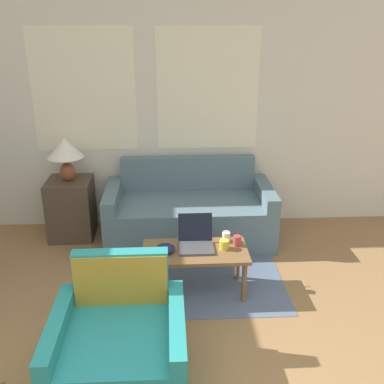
# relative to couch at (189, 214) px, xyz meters

# --- Properties ---
(wall_back) EXTENTS (6.31, 0.06, 2.60)m
(wall_back) POSITION_rel_couch_xyz_m (-0.36, 0.44, 1.03)
(wall_back) COLOR silver
(wall_back) RESTS_ON ground_plane
(rug) EXTENTS (1.63, 1.84, 0.01)m
(rug) POSITION_rel_couch_xyz_m (0.00, -0.56, -0.27)
(rug) COLOR slate
(rug) RESTS_ON ground_plane
(couch) EXTENTS (1.77, 0.84, 0.84)m
(couch) POSITION_rel_couch_xyz_m (0.00, 0.00, 0.00)
(couch) COLOR slate
(couch) RESTS_ON ground_plane
(armchair) EXTENTS (0.85, 0.82, 0.79)m
(armchair) POSITION_rel_couch_xyz_m (-0.56, -2.06, -0.03)
(armchair) COLOR teal
(armchair) RESTS_ON ground_plane
(side_table) EXTENTS (0.47, 0.47, 0.65)m
(side_table) POSITION_rel_couch_xyz_m (-1.29, 0.10, 0.05)
(side_table) COLOR #4C3D2D
(side_table) RESTS_ON ground_plane
(table_lamp) EXTENTS (0.38, 0.38, 0.46)m
(table_lamp) POSITION_rel_couch_xyz_m (-1.29, 0.10, 0.70)
(table_lamp) COLOR brown
(table_lamp) RESTS_ON side_table
(coffee_table) EXTENTS (0.91, 0.47, 0.41)m
(coffee_table) POSITION_rel_couch_xyz_m (0.00, -1.07, 0.08)
(coffee_table) COLOR brown
(coffee_table) RESTS_ON ground_plane
(laptop) EXTENTS (0.30, 0.31, 0.26)m
(laptop) POSITION_rel_couch_xyz_m (0.01, -0.99, 0.19)
(laptop) COLOR #47474C
(laptop) RESTS_ON coffee_table
(cup_navy) EXTENTS (0.07, 0.07, 0.09)m
(cup_navy) POSITION_rel_couch_xyz_m (0.37, -1.00, 0.18)
(cup_navy) COLOR #B23D38
(cup_navy) RESTS_ON coffee_table
(cup_yellow) EXTENTS (0.09, 0.09, 0.08)m
(cup_yellow) POSITION_rel_couch_xyz_m (0.25, -1.06, 0.18)
(cup_yellow) COLOR gold
(cup_yellow) RESTS_ON coffee_table
(cup_white) EXTENTS (0.07, 0.07, 0.09)m
(cup_white) POSITION_rel_couch_xyz_m (0.29, -0.92, 0.18)
(cup_white) COLOR white
(cup_white) RESTS_ON coffee_table
(snack_bowl) EXTENTS (0.16, 0.16, 0.07)m
(snack_bowl) POSITION_rel_couch_xyz_m (-0.26, -1.09, 0.17)
(snack_bowl) COLOR #191E4C
(snack_bowl) RESTS_ON coffee_table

